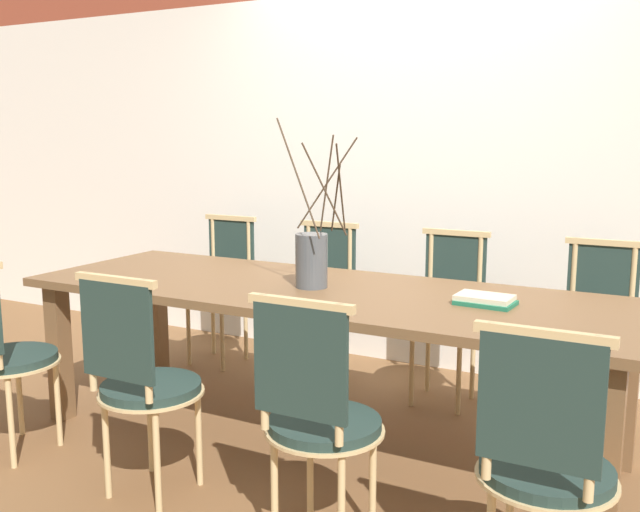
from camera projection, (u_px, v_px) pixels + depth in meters
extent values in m
plane|color=brown|center=(320.00, 440.00, 3.41)|extent=(16.00, 16.00, 0.00)
cube|color=white|center=(421.00, 182.00, 4.37)|extent=(12.00, 0.06, 2.31)
cube|color=brown|center=(320.00, 292.00, 3.28)|extent=(2.82, 0.96, 0.04)
cube|color=brown|center=(59.00, 352.00, 3.62)|extent=(0.09, 0.09, 0.70)
cube|color=brown|center=(607.00, 459.00, 2.42)|extent=(0.09, 0.09, 0.70)
cube|color=brown|center=(157.00, 319.00, 4.27)|extent=(0.09, 0.09, 0.70)
cube|color=brown|center=(627.00, 391.00, 3.07)|extent=(0.09, 0.09, 0.70)
cylinder|color=#233833|center=(12.00, 358.00, 3.23)|extent=(0.40, 0.40, 0.04)
cylinder|color=tan|center=(12.00, 363.00, 3.23)|extent=(0.42, 0.42, 0.01)
cylinder|color=tan|center=(19.00, 392.00, 3.44)|extent=(0.03, 0.03, 0.43)
cylinder|color=tan|center=(58.00, 402.00, 3.32)|extent=(0.03, 0.03, 0.43)
cylinder|color=tan|center=(11.00, 421.00, 3.09)|extent=(0.03, 0.03, 0.43)
cylinder|color=#233833|center=(151.00, 387.00, 2.85)|extent=(0.40, 0.40, 0.04)
cylinder|color=tan|center=(151.00, 393.00, 2.85)|extent=(0.42, 0.42, 0.01)
cylinder|color=tan|center=(150.00, 424.00, 3.06)|extent=(0.03, 0.03, 0.43)
cylinder|color=tan|center=(199.00, 436.00, 2.94)|extent=(0.03, 0.03, 0.43)
cylinder|color=tan|center=(106.00, 447.00, 2.84)|extent=(0.03, 0.03, 0.43)
cylinder|color=tan|center=(157.00, 461.00, 2.72)|extent=(0.03, 0.03, 0.43)
cylinder|color=tan|center=(91.00, 332.00, 2.72)|extent=(0.03, 0.03, 0.47)
cylinder|color=tan|center=(147.00, 342.00, 2.60)|extent=(0.03, 0.03, 0.47)
cube|color=#233833|center=(117.00, 332.00, 2.65)|extent=(0.34, 0.02, 0.37)
cube|color=tan|center=(115.00, 280.00, 2.62)|extent=(0.38, 0.03, 0.03)
cylinder|color=#233833|center=(325.00, 424.00, 2.49)|extent=(0.40, 0.40, 0.04)
cylinder|color=tan|center=(325.00, 430.00, 2.49)|extent=(0.42, 0.42, 0.01)
cylinder|color=tan|center=(310.00, 463.00, 2.70)|extent=(0.03, 0.03, 0.43)
cylinder|color=tan|center=(373.00, 478.00, 2.58)|extent=(0.03, 0.03, 0.43)
cylinder|color=tan|center=(275.00, 493.00, 2.48)|extent=(0.03, 0.03, 0.43)
cylinder|color=tan|center=(341.00, 511.00, 2.36)|extent=(0.03, 0.03, 0.43)
cylinder|color=tan|center=(264.00, 363.00, 2.36)|extent=(0.03, 0.03, 0.47)
cylinder|color=tan|center=(339.00, 376.00, 2.24)|extent=(0.03, 0.03, 0.47)
cube|color=#233833|center=(300.00, 363.00, 2.29)|extent=(0.34, 0.02, 0.37)
cube|color=tan|center=(300.00, 304.00, 2.26)|extent=(0.38, 0.03, 0.03)
cylinder|color=#233833|center=(546.00, 470.00, 2.14)|extent=(0.40, 0.40, 0.04)
cylinder|color=tan|center=(546.00, 478.00, 2.15)|extent=(0.42, 0.42, 0.01)
cylinder|color=tan|center=(510.00, 511.00, 2.36)|extent=(0.03, 0.03, 0.43)
cylinder|color=tan|center=(489.00, 402.00, 2.02)|extent=(0.03, 0.03, 0.47)
cylinder|color=tan|center=(593.00, 420.00, 1.89)|extent=(0.03, 0.03, 0.47)
cube|color=#233833|center=(540.00, 403.00, 1.95)|extent=(0.34, 0.02, 0.37)
cube|color=tan|center=(544.00, 334.00, 1.92)|extent=(0.38, 0.03, 0.03)
cylinder|color=#233833|center=(217.00, 294.00, 4.50)|extent=(0.40, 0.40, 0.04)
cylinder|color=tan|center=(217.00, 298.00, 4.51)|extent=(0.42, 0.42, 0.01)
cylinder|color=tan|center=(222.00, 337.00, 4.37)|extent=(0.03, 0.03, 0.43)
cylinder|color=tan|center=(189.00, 332.00, 4.49)|extent=(0.03, 0.03, 0.43)
cylinder|color=tan|center=(246.00, 327.00, 4.60)|extent=(0.03, 0.03, 0.43)
cylinder|color=tan|center=(213.00, 322.00, 4.72)|extent=(0.03, 0.03, 0.43)
cylinder|color=tan|center=(249.00, 253.00, 4.55)|extent=(0.03, 0.03, 0.47)
cylinder|color=tan|center=(214.00, 250.00, 4.67)|extent=(0.03, 0.03, 0.47)
cube|color=#233833|center=(231.00, 248.00, 4.61)|extent=(0.34, 0.02, 0.37)
cube|color=tan|center=(230.00, 218.00, 4.57)|extent=(0.38, 0.03, 0.03)
cylinder|color=#233833|center=(316.00, 307.00, 4.18)|extent=(0.40, 0.40, 0.04)
cylinder|color=tan|center=(316.00, 311.00, 4.18)|extent=(0.42, 0.42, 0.01)
cylinder|color=tan|center=(325.00, 354.00, 4.04)|extent=(0.03, 0.03, 0.43)
cylinder|color=tan|center=(286.00, 347.00, 4.16)|extent=(0.03, 0.03, 0.43)
cylinder|color=tan|center=(345.00, 342.00, 4.27)|extent=(0.03, 0.03, 0.43)
cylinder|color=tan|center=(307.00, 336.00, 4.39)|extent=(0.03, 0.03, 0.43)
cylinder|color=tan|center=(350.00, 262.00, 4.22)|extent=(0.03, 0.03, 0.47)
cylinder|color=tan|center=(309.00, 258.00, 4.35)|extent=(0.03, 0.03, 0.47)
cube|color=#233833|center=(330.00, 256.00, 4.28)|extent=(0.34, 0.02, 0.37)
cube|color=tan|center=(329.00, 224.00, 4.24)|extent=(0.38, 0.03, 0.03)
cylinder|color=#233833|center=(444.00, 323.00, 3.82)|extent=(0.40, 0.40, 0.04)
cylinder|color=tan|center=(444.00, 327.00, 3.82)|extent=(0.42, 0.42, 0.01)
cylinder|color=tan|center=(459.00, 375.00, 3.68)|extent=(0.03, 0.03, 0.43)
cylinder|color=tan|center=(412.00, 368.00, 3.80)|extent=(0.03, 0.03, 0.43)
cylinder|color=tan|center=(473.00, 361.00, 3.91)|extent=(0.03, 0.03, 0.43)
cylinder|color=tan|center=(428.00, 354.00, 4.03)|extent=(0.03, 0.03, 0.43)
cylinder|color=tan|center=(480.00, 274.00, 3.86)|extent=(0.03, 0.03, 0.47)
cylinder|color=tan|center=(431.00, 270.00, 3.99)|extent=(0.03, 0.03, 0.47)
cube|color=#233833|center=(455.00, 268.00, 3.92)|extent=(0.34, 0.02, 0.37)
cube|color=tan|center=(456.00, 233.00, 3.89)|extent=(0.38, 0.03, 0.03)
cylinder|color=#233833|center=(595.00, 342.00, 3.47)|extent=(0.40, 0.40, 0.04)
cylinder|color=tan|center=(594.00, 347.00, 3.47)|extent=(0.42, 0.42, 0.01)
cylinder|color=tan|center=(617.00, 400.00, 3.33)|extent=(0.03, 0.03, 0.43)
cylinder|color=tan|center=(560.00, 391.00, 3.45)|extent=(0.03, 0.03, 0.43)
cylinder|color=tan|center=(622.00, 384.00, 3.56)|extent=(0.03, 0.03, 0.43)
cylinder|color=tan|center=(568.00, 375.00, 3.68)|extent=(0.03, 0.03, 0.43)
cylinder|color=tan|center=(632.00, 288.00, 3.51)|extent=(0.03, 0.03, 0.47)
cylinder|color=tan|center=(573.00, 283.00, 3.64)|extent=(0.03, 0.03, 0.47)
cube|color=#233833|center=(603.00, 281.00, 3.57)|extent=(0.34, 0.02, 0.37)
cube|color=tan|center=(605.00, 242.00, 3.54)|extent=(0.38, 0.03, 0.03)
cylinder|color=#4C5156|center=(311.00, 261.00, 3.28)|extent=(0.15, 0.15, 0.25)
cylinder|color=#473828|center=(325.00, 190.00, 3.12)|extent=(0.13, 0.21, 0.42)
cylinder|color=#473828|center=(327.00, 185.00, 3.25)|extent=(0.13, 0.11, 0.45)
cylinder|color=#473828|center=(341.00, 189.00, 3.20)|extent=(0.09, 0.27, 0.42)
cylinder|color=#473828|center=(298.00, 178.00, 3.12)|extent=(0.22, 0.02, 0.52)
cylinder|color=#473828|center=(326.00, 184.00, 3.36)|extent=(0.32, 0.01, 0.44)
cylinder|color=#473828|center=(336.00, 198.00, 3.24)|extent=(0.14, 0.19, 0.33)
cube|color=#1E6B4C|center=(485.00, 303.00, 2.96)|extent=(0.25, 0.17, 0.02)
cube|color=beige|center=(485.00, 297.00, 2.97)|extent=(0.23, 0.16, 0.02)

